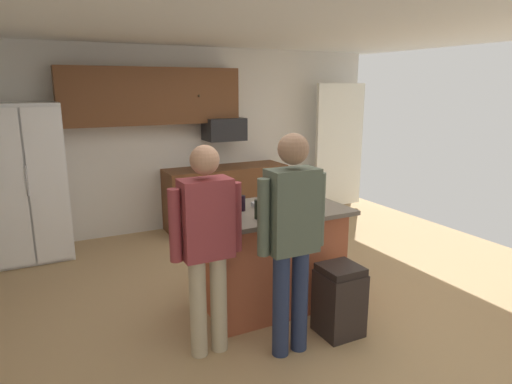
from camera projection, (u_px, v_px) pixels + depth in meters
floor at (270, 303)px, 4.36m from camera, size 7.04×7.04×0.00m
ceiling at (273, 20)px, 3.76m from camera, size 7.04×7.04×0.00m
back_wall at (178, 140)px, 6.48m from camera, size 6.40×0.10×2.60m
french_door_window_panel at (339, 146)px, 7.33m from camera, size 0.90×0.06×2.00m
cabinet_run_upper at (152, 96)px, 5.99m from camera, size 2.40×0.38×0.75m
cabinet_run_lower at (226, 197)px, 6.67m from camera, size 1.80×0.63×0.90m
refrigerator at (28, 183)px, 5.32m from camera, size 0.85×0.76×1.87m
microwave_over_range at (224, 129)px, 6.45m from camera, size 0.56×0.40×0.32m
kitchen_island at (270, 257)px, 4.23m from camera, size 1.37×0.89×0.96m
person_guest_by_door at (292, 231)px, 3.33m from camera, size 0.57×0.23×1.73m
person_guest_right at (207, 238)px, 3.34m from camera, size 0.57×0.22×1.65m
glass_dark_ale at (258, 209)px, 3.79m from camera, size 0.07×0.07×0.17m
glass_pilsner at (242, 203)px, 4.03m from camera, size 0.06×0.06×0.14m
glass_stout_tall at (291, 192)px, 4.45m from camera, size 0.06×0.06×0.14m
mug_blue_stoneware at (304, 191)px, 4.57m from camera, size 0.13×0.09×0.10m
mug_ceramic_white at (229, 203)px, 4.11m from camera, size 0.13×0.08×0.09m
serving_tray at (279, 205)px, 4.16m from camera, size 0.44×0.30×0.04m
trash_bin at (339, 300)px, 3.76m from camera, size 0.34×0.34×0.61m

